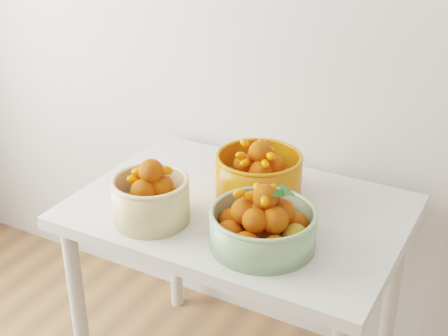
{
  "coord_description": "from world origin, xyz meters",
  "views": [
    {
      "loc": [
        0.44,
        0.12,
        1.71
      ],
      "look_at": [
        -0.32,
        1.51,
        0.92
      ],
      "focal_mm": 50.0,
      "sensor_mm": 36.0,
      "label": 1
    }
  ],
  "objects_px": {
    "table": "(239,232)",
    "bowl_cream": "(151,197)",
    "bowl_orange": "(259,175)",
    "bowl_green": "(263,224)"
  },
  "relations": [
    {
      "from": "bowl_cream",
      "to": "bowl_green",
      "type": "height_order",
      "value": "bowl_cream"
    },
    {
      "from": "table",
      "to": "bowl_orange",
      "type": "height_order",
      "value": "bowl_orange"
    },
    {
      "from": "bowl_orange",
      "to": "bowl_green",
      "type": "bearing_deg",
      "value": -61.79
    },
    {
      "from": "bowl_cream",
      "to": "table",
      "type": "bearing_deg",
      "value": 45.53
    },
    {
      "from": "table",
      "to": "bowl_green",
      "type": "bearing_deg",
      "value": -45.94
    },
    {
      "from": "table",
      "to": "bowl_orange",
      "type": "relative_size",
      "value": 2.89
    },
    {
      "from": "table",
      "to": "bowl_cream",
      "type": "distance_m",
      "value": 0.32
    },
    {
      "from": "bowl_green",
      "to": "bowl_orange",
      "type": "height_order",
      "value": "bowl_orange"
    },
    {
      "from": "table",
      "to": "bowl_cream",
      "type": "xyz_separation_m",
      "value": [
        -0.19,
        -0.19,
        0.17
      ]
    },
    {
      "from": "bowl_cream",
      "to": "bowl_green",
      "type": "distance_m",
      "value": 0.35
    }
  ]
}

